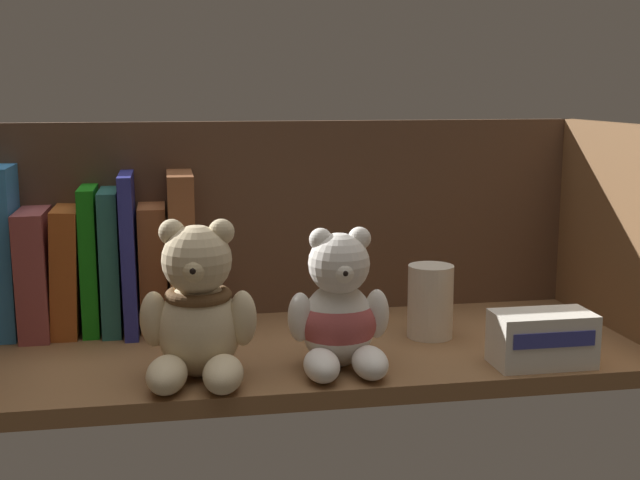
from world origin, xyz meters
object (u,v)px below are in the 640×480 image
Objects in this scene: book_1 at (37,271)px; pillar_candle at (430,301)px; book_3 at (91,259)px; book_6 at (153,266)px; book_4 at (112,259)px; teddy_bear_smaller at (339,314)px; teddy_bear_larger at (198,312)px; book_5 at (130,251)px; book_0 at (5,251)px; small_product_box at (542,339)px; book_2 at (68,269)px; book_7 at (181,249)px.

book_1 is 48.64cm from pillar_candle.
book_6 is at bearing 0.00° from book_3.
teddy_bear_smaller is at bearing -39.17° from book_4.
book_5 is at bearing 109.75° from teddy_bear_larger.
small_product_box is (59.73, -23.43, -7.44)cm from book_0.
book_3 is at bearing 180.00° from book_5.
book_4 is at bearing 180.00° from book_5.
book_2 is at bearing -0.00° from book_1.
book_4 reaches higher than book_1.
book_1 is at bearing 131.85° from teddy_bear_larger.
book_1 is 28.28cm from teddy_bear_larger.
book_1 is 0.78× the size of book_5.
book_3 is 2.48cm from book_4.
book_4 is at bearing 163.99° from pillar_candle.
small_product_box is at bearing -54.63° from pillar_candle.
book_2 is 0.86× the size of book_3.
book_3 reaches higher than book_6.
book_5 reaches higher than book_4.
book_6 is (5.11, 0.00, -1.08)cm from book_4.
book_2 is at bearing -180.00° from book_6.
book_3 is at bearing 154.70° from small_product_box.
teddy_bear_smaller is 22.58cm from small_product_box.
book_3 is 1.16× the size of book_6.
book_5 reaches higher than book_2.
book_4 reaches higher than small_product_box.
book_1 is 9.09cm from book_4.
book_1 is at bearing 180.00° from book_2.
book_1 is (3.61, 0.00, -2.67)cm from book_0.
book_4 is at bearing 180.00° from book_6.
book_0 is 21.32cm from book_7.
teddy_bear_smaller is 16.34cm from pillar_candle.
book_5 is (14.92, -0.00, -0.52)cm from book_0.
book_6 is 28.46cm from teddy_bear_smaller.
book_7 is (17.70, 0.00, 2.15)cm from book_1.
book_0 is 2.33× the size of pillar_candle.
small_product_box is (56.12, -23.43, -4.78)cm from book_1.
book_3 is 1.08× the size of teddy_bear_larger.
book_0 is 1.24× the size of teddy_bear_larger.
book_1 is at bearing 180.00° from book_6.
pillar_candle is at bearing -16.97° from book_5.
book_6 reaches higher than small_product_box.
teddy_bear_smaller is 1.73× the size of pillar_candle.
book_7 reaches higher than book_1.
teddy_bear_smaller is at bearing -45.69° from book_6.
book_5 reaches higher than small_product_box.
book_7 is (11.16, 0.00, 0.84)cm from book_3.
pillar_candle is at bearing 35.09° from teddy_bear_smaller.
book_2 is 0.93× the size of teddy_bear_larger.
pillar_candle is (38.26, -10.98, -4.42)cm from book_4.
book_5 is 1.28× the size of teddy_bear_smaller.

